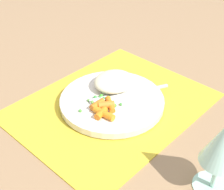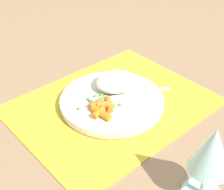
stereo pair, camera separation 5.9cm
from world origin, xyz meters
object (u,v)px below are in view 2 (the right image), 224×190
carrot_portion (102,108)px  wine_glass (212,152)px  rice_mound (116,81)px  fork (122,96)px  plate (112,101)px

carrot_portion → wine_glass: wine_glass is taller
rice_mound → fork: rice_mound is taller
rice_mound → wine_glass: 0.35m
plate → fork: (-0.02, 0.01, 0.01)m
rice_mound → fork: (0.02, 0.04, -0.01)m
plate → carrot_portion: bearing=22.2°
rice_mound → wine_glass: (0.09, 0.33, 0.07)m
carrot_portion → rice_mound: bearing=-150.4°
carrot_portion → fork: carrot_portion is taller
carrot_portion → wine_glass: bearing=89.4°
wine_glass → plate: bearing=-99.7°
rice_mound → carrot_portion: (0.09, 0.05, -0.01)m
plate → carrot_portion: size_ratio=3.27×
rice_mound → carrot_portion: 0.10m
carrot_portion → fork: (-0.07, -0.01, -0.00)m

